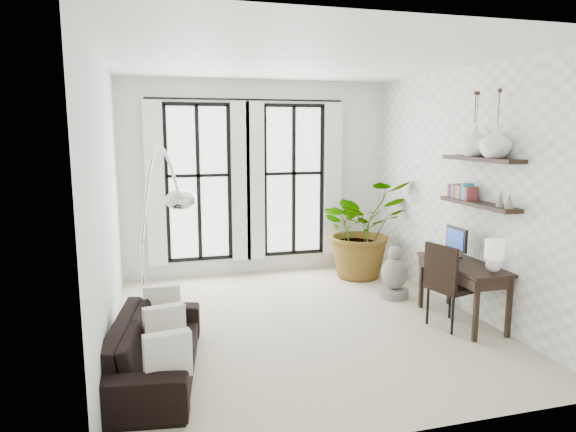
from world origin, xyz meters
name	(u,v)px	position (x,y,z in m)	size (l,w,h in m)	color
floor	(302,323)	(0.00, 0.00, 0.00)	(5.00, 5.00, 0.00)	beige
ceiling	(303,60)	(0.00, 0.00, 3.20)	(5.00, 5.00, 0.00)	white
wall_left	(106,204)	(-2.25, 0.00, 1.60)	(5.00, 5.00, 0.00)	silver
wall_right	(465,191)	(2.25, 0.00, 1.60)	(5.00, 5.00, 0.00)	white
wall_back	(258,178)	(0.00, 2.50, 1.60)	(4.50, 4.50, 0.00)	white
windows	(248,182)	(-0.20, 2.43, 1.56)	(3.26, 0.13, 2.65)	white
wall_shelves	(477,185)	(2.11, -0.45, 1.73)	(0.25, 1.30, 0.60)	black
sofa	(155,347)	(-1.80, -0.94, 0.29)	(1.98, 0.77, 0.58)	black
throw_pillows	(165,326)	(-1.70, -0.94, 0.50)	(0.40, 1.52, 0.40)	beige
plant	(361,228)	(1.56, 1.76, 0.81)	(1.46, 1.26, 1.62)	#2D7228
desk	(465,268)	(1.95, -0.54, 0.72)	(0.55, 1.30, 1.16)	black
desk_chair	(447,280)	(1.65, -0.61, 0.60)	(0.61, 0.61, 1.05)	black
arc_lamp	(157,191)	(-1.70, -0.18, 1.75)	(0.72, 1.74, 2.25)	silver
buddha	(394,276)	(1.58, 0.61, 0.32)	(0.43, 0.43, 0.77)	gray
vase_a	(496,141)	(2.11, -0.74, 2.27)	(0.37, 0.37, 0.38)	white
vase_b	(475,141)	(2.11, -0.34, 2.27)	(0.37, 0.37, 0.38)	white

